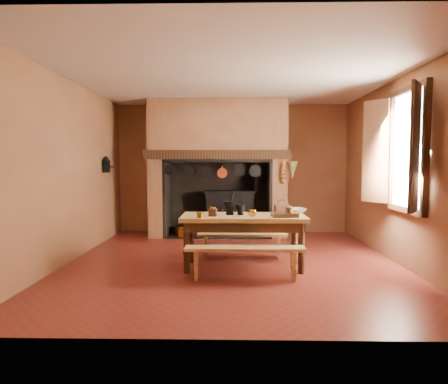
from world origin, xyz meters
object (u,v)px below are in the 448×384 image
(bench_front, at_px, (245,255))
(wicker_basket, at_px, (282,209))
(coffee_grinder, at_px, (213,212))
(iron_range, at_px, (230,212))
(work_table, at_px, (243,224))
(mixing_bowl, at_px, (295,211))

(bench_front, height_order, wicker_basket, wicker_basket)
(bench_front, relative_size, coffee_grinder, 9.34)
(iron_range, relative_size, work_table, 0.90)
(iron_range, height_order, mixing_bowl, iron_range)
(work_table, height_order, mixing_bowl, mixing_bowl)
(work_table, height_order, wicker_basket, wicker_basket)
(iron_range, bearing_deg, coffee_grinder, -94.59)
(bench_front, relative_size, mixing_bowl, 5.03)
(work_table, bearing_deg, mixing_bowl, 18.44)
(coffee_grinder, bearing_deg, wicker_basket, 26.13)
(work_table, distance_m, wicker_basket, 0.66)
(iron_range, height_order, wicker_basket, iron_range)
(work_table, bearing_deg, wicker_basket, 21.85)
(work_table, bearing_deg, coffee_grinder, -165.98)
(bench_front, bearing_deg, mixing_bowl, 48.17)
(wicker_basket, bearing_deg, mixing_bowl, 0.27)
(coffee_grinder, distance_m, mixing_bowl, 1.28)
(mixing_bowl, bearing_deg, wicker_basket, -172.47)
(coffee_grinder, bearing_deg, mixing_bowl, 24.41)
(coffee_grinder, height_order, mixing_bowl, coffee_grinder)
(mixing_bowl, bearing_deg, work_table, -161.56)
(iron_range, xyz_separation_m, bench_front, (0.20, -3.43, -0.16))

